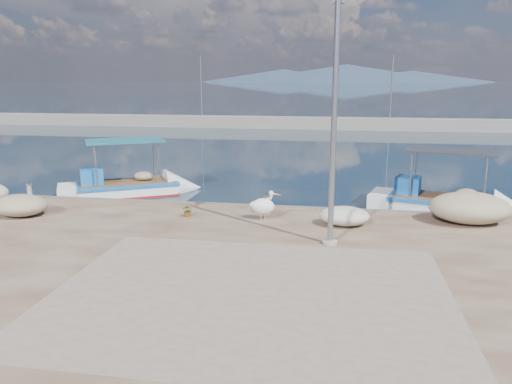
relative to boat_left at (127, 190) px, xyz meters
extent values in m
plane|color=#162635|center=(6.74, -7.87, -0.23)|extent=(1400.00, 1400.00, 0.00)
cube|color=#532F24|center=(6.74, -13.87, 0.02)|extent=(44.00, 22.00, 0.50)
cube|color=gray|center=(7.74, -10.87, 0.27)|extent=(9.00, 7.00, 0.01)
cube|color=gray|center=(6.74, 32.13, 0.37)|extent=(120.00, 2.20, 1.20)
cylinder|color=gray|center=(-5.26, 32.13, 3.77)|extent=(0.16, 0.16, 7.00)
cylinder|color=gray|center=(14.74, 32.13, 3.77)|extent=(0.16, 0.16, 7.00)
cone|color=#28384C|center=(-63.26, 642.13, 7.77)|extent=(220.00, 220.00, 16.00)
cone|color=#28384C|center=(16.74, 642.13, 10.77)|extent=(280.00, 280.00, 22.00)
cone|color=#28384C|center=(96.74, 642.13, 6.77)|extent=(200.00, 200.00, 14.00)
cube|color=white|center=(0.06, 0.03, -0.15)|extent=(6.38, 4.80, 1.01)
cube|color=#1A5FAA|center=(0.06, 0.03, 0.30)|extent=(4.90, 4.00, 0.15)
cube|color=maroon|center=(0.06, 0.03, -0.21)|extent=(4.89, 3.98, 0.13)
cube|color=#1A5FAA|center=(-1.29, -0.73, 0.73)|extent=(1.31, 1.31, 0.75)
cube|color=#185363|center=(0.06, 0.03, 2.27)|extent=(3.90, 3.34, 0.09)
cube|color=white|center=(13.95, -0.73, -0.15)|extent=(6.42, 3.56, 1.00)
cube|color=#1A5FAA|center=(13.95, -0.73, 0.29)|extent=(4.79, 3.16, 0.15)
cube|color=maroon|center=(13.95, -0.73, -0.21)|extent=(4.78, 3.14, 0.13)
cube|color=#1A5FAA|center=(12.48, -0.32, 0.72)|extent=(1.17, 1.17, 0.74)
cube|color=#21242A|center=(13.95, -0.73, 2.24)|extent=(3.74, 2.73, 0.08)
cylinder|color=tan|center=(7.04, -4.79, 0.40)|extent=(0.03, 0.03, 0.26)
cylinder|color=tan|center=(7.17, -4.79, 0.40)|extent=(0.03, 0.03, 0.26)
ellipsoid|color=silver|center=(7.10, -4.79, 0.74)|extent=(0.81, 0.52, 0.56)
cylinder|color=silver|center=(7.35, -4.80, 1.02)|extent=(0.19, 0.11, 0.48)
sphere|color=silver|center=(7.38, -4.80, 1.22)|extent=(0.16, 0.16, 0.16)
cone|color=tan|center=(7.57, -4.81, 1.19)|extent=(0.38, 0.10, 0.12)
cylinder|color=gray|center=(9.43, -7.02, 3.77)|extent=(0.16, 0.16, 7.00)
cylinder|color=gray|center=(9.43, -7.02, 0.32)|extent=(0.44, 0.44, 0.10)
cube|color=gray|center=(9.43, -6.37, 7.12)|extent=(0.35, 0.18, 0.12)
cylinder|color=gray|center=(7.12, -4.12, 0.61)|extent=(0.17, 0.17, 0.68)
cylinder|color=gray|center=(7.12, -4.12, 0.95)|extent=(0.23, 0.23, 0.06)
cylinder|color=gray|center=(-2.47, -3.61, 0.61)|extent=(0.18, 0.18, 0.68)
cylinder|color=gray|center=(-2.47, -3.61, 0.95)|extent=(0.23, 0.23, 0.06)
imported|color=#33722D|center=(4.44, -4.84, 0.50)|extent=(0.51, 0.48, 0.46)
ellipsoid|color=#C3B291|center=(-1.47, -5.69, 0.64)|extent=(1.94, 1.51, 0.75)
ellipsoid|color=#C3B291|center=(14.01, -4.05, 0.79)|extent=(2.67, 1.91, 1.05)
ellipsoid|color=beige|center=(9.86, -4.99, 0.58)|extent=(1.66, 1.25, 0.62)
camera|label=1|loc=(9.57, -21.18, 5.05)|focal=35.00mm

